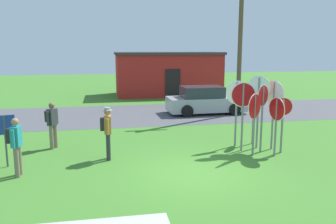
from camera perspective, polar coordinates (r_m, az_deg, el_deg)
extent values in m
plane|color=#3D7528|center=(10.41, 4.36, -9.97)|extent=(80.00, 80.00, 0.00)
cube|color=#4C4C51|center=(19.44, -2.82, -0.30)|extent=(60.00, 6.40, 0.01)
cube|color=#B2231E|center=(27.26, -0.03, 6.07)|extent=(7.84, 3.87, 3.09)
cube|color=#383333|center=(27.18, -0.03, 9.53)|extent=(8.04, 4.07, 0.20)
cube|color=black|center=(25.39, 0.77, 4.63)|extent=(1.10, 0.08, 2.10)
cylinder|color=brown|center=(19.47, 11.68, 11.89)|extent=(0.24, 0.24, 8.37)
cube|color=#A5A8AD|center=(19.69, 6.21, 1.34)|extent=(4.34, 1.91, 0.76)
cube|color=#2D333D|center=(19.52, 5.55, 3.29)|extent=(2.27, 1.58, 0.60)
cylinder|color=black|center=(21.01, 8.90, 1.27)|extent=(0.65, 0.24, 0.64)
cylinder|color=black|center=(19.36, 10.78, 0.43)|extent=(0.65, 0.24, 0.64)
cylinder|color=black|center=(20.22, 1.81, 1.04)|extent=(0.65, 0.24, 0.64)
cylinder|color=black|center=(18.50, 3.13, 0.14)|extent=(0.65, 0.24, 0.64)
cylinder|color=slate|center=(12.09, 13.78, -2.23)|extent=(0.10, 0.10, 2.07)
cylinder|color=white|center=(11.97, 13.92, 0.89)|extent=(0.69, 0.56, 0.88)
cylinder|color=#B70F14|center=(11.96, 13.96, 0.89)|extent=(0.64, 0.52, 0.81)
cylinder|color=slate|center=(13.03, 14.40, -0.22)|extent=(0.10, 0.10, 2.57)
cylinder|color=white|center=(12.90, 14.59, 3.83)|extent=(0.60, 0.64, 0.86)
cylinder|color=#B70F14|center=(12.91, 14.61, 3.83)|extent=(0.56, 0.59, 0.80)
cylinder|color=slate|center=(12.74, 18.06, -2.20)|extent=(0.09, 0.09, 1.90)
cylinder|color=white|center=(12.61, 18.24, 0.84)|extent=(0.63, 0.17, 0.64)
cylinder|color=#B70F14|center=(12.60, 18.25, 0.83)|extent=(0.58, 0.16, 0.60)
cylinder|color=slate|center=(13.05, 16.69, -0.68)|extent=(0.09, 0.09, 2.41)
cylinder|color=white|center=(12.92, 16.88, 2.94)|extent=(0.30, 0.85, 0.90)
cylinder|color=#B70F14|center=(12.93, 16.91, 2.94)|extent=(0.29, 0.79, 0.83)
cylinder|color=slate|center=(12.59, 12.00, -0.96)|extent=(0.08, 0.08, 2.37)
cylinder|color=white|center=(12.46, 12.14, 2.75)|extent=(0.87, 0.14, 0.87)
cylinder|color=#B70F14|center=(12.45, 12.16, 2.75)|extent=(0.80, 0.13, 0.81)
cylinder|color=slate|center=(12.27, 17.12, -2.51)|extent=(0.08, 0.08, 1.95)
cylinder|color=white|center=(12.14, 17.28, 0.43)|extent=(0.17, 0.79, 0.80)
cylinder|color=#B70F14|center=(12.14, 17.24, 0.42)|extent=(0.16, 0.73, 0.74)
cylinder|color=slate|center=(13.15, 11.00, -0.42)|extent=(0.08, 0.10, 2.38)
cylinder|color=white|center=(13.02, 11.13, 3.16)|extent=(0.86, 0.16, 0.87)
cylinder|color=#B70F14|center=(13.03, 11.11, 3.16)|extent=(0.80, 0.15, 0.80)
cylinder|color=slate|center=(13.66, 13.69, -1.10)|extent=(0.10, 0.10, 1.92)
cylinder|color=white|center=(13.55, 13.81, 1.58)|extent=(0.38, 0.66, 0.76)
cylinder|color=#B70F14|center=(13.55, 13.77, 1.58)|extent=(0.36, 0.62, 0.70)
cylinder|color=slate|center=(12.57, 15.00, -1.22)|extent=(0.10, 0.10, 2.32)
cylinder|color=white|center=(12.44, 15.18, 2.60)|extent=(0.60, 0.46, 0.75)
cylinder|color=#B70F14|center=(12.43, 15.23, 2.60)|extent=(0.56, 0.43, 0.69)
cylinder|color=#7A6B56|center=(13.50, -17.84, -3.72)|extent=(0.14, 0.14, 0.88)
cylinder|color=#7A6B56|center=(13.33, -18.43, -3.92)|extent=(0.14, 0.14, 0.88)
cube|color=#333338|center=(13.26, -18.31, -0.76)|extent=(0.38, 0.42, 0.58)
cylinder|color=#333338|center=(13.45, -17.66, -0.66)|extent=(0.09, 0.09, 0.52)
cylinder|color=#333338|center=(13.08, -18.97, -1.04)|extent=(0.09, 0.09, 0.52)
sphere|color=brown|center=(13.19, -18.41, 1.01)|extent=(0.21, 0.21, 0.21)
cube|color=#232328|center=(13.36, -18.88, -0.62)|extent=(0.26, 0.29, 0.40)
cylinder|color=#2D2D33|center=(11.79, -9.67, -5.39)|extent=(0.14, 0.14, 0.88)
cylinder|color=#2D2D33|center=(11.57, -9.67, -5.68)|extent=(0.14, 0.14, 0.88)
cube|color=#B27533|center=(11.50, -9.78, -2.03)|extent=(0.23, 0.36, 0.58)
cylinder|color=#B27533|center=(11.74, -9.77, -1.88)|extent=(0.09, 0.09, 0.52)
cylinder|color=#B27533|center=(11.27, -9.78, -2.39)|extent=(0.09, 0.09, 0.52)
sphere|color=#9E7051|center=(11.42, -9.85, 0.00)|extent=(0.21, 0.21, 0.21)
cylinder|color=gray|center=(11.41, -9.86, 0.28)|extent=(0.32, 0.31, 0.02)
cylinder|color=gray|center=(11.40, -9.86, 0.53)|extent=(0.19, 0.19, 0.09)
cube|color=#232328|center=(11.50, -10.63, -1.96)|extent=(0.15, 0.26, 0.40)
cylinder|color=#7A6B56|center=(11.04, -23.02, -7.19)|extent=(0.14, 0.14, 0.88)
cylinder|color=#7A6B56|center=(10.84, -23.40, -7.53)|extent=(0.14, 0.14, 0.88)
cube|color=teal|center=(10.75, -23.48, -3.64)|extent=(0.26, 0.38, 0.58)
cylinder|color=teal|center=(10.97, -23.06, -3.45)|extent=(0.09, 0.09, 0.52)
cylinder|color=teal|center=(10.53, -23.91, -4.06)|extent=(0.09, 0.09, 0.52)
sphere|color=#9E7051|center=(10.66, -23.65, -1.48)|extent=(0.21, 0.21, 0.21)
cube|color=#232328|center=(10.80, -24.34, -3.53)|extent=(0.17, 0.27, 0.40)
cylinder|color=#4C4C51|center=(11.81, -24.89, -4.34)|extent=(0.06, 0.06, 1.62)
cube|color=#1E389E|center=(11.70, -25.09, -1.92)|extent=(0.59, 0.14, 0.60)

